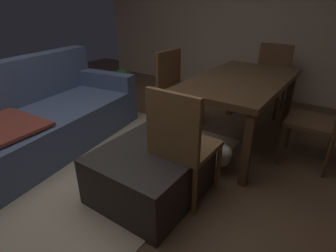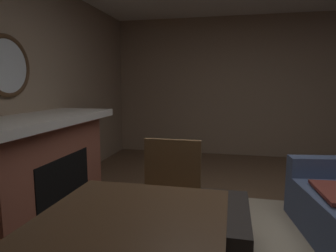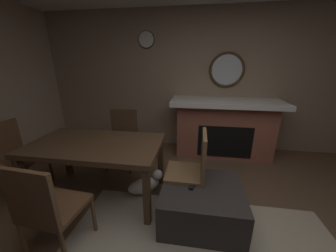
{
  "view_description": "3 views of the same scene",
  "coord_description": "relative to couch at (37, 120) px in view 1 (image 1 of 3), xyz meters",
  "views": [
    {
      "loc": [
        -1.18,
        -1.7,
        1.48
      ],
      "look_at": [
        0.51,
        -0.52,
        0.51
      ],
      "focal_mm": 28.8,
      "sensor_mm": 36.0,
      "label": 1
    },
    {
      "loc": [
        2.38,
        -0.32,
        1.35
      ],
      "look_at": [
        0.5,
        -0.74,
        1.07
      ],
      "focal_mm": 31.47,
      "sensor_mm": 36.0,
      "label": 2
    },
    {
      "loc": [
        0.33,
        1.15,
        1.65
      ],
      "look_at": [
        0.66,
        -1.01,
        0.91
      ],
      "focal_mm": 20.15,
      "sensor_mm": 36.0,
      "label": 3
    }
  ],
  "objects": [
    {
      "name": "ottoman_coffee_table",
      "position": [
        0.05,
        -1.5,
        -0.11
      ],
      "size": [
        0.85,
        0.75,
        0.41
      ],
      "primitive_type": "cube",
      "color": "#2D2826",
      "rests_on": "ground"
    },
    {
      "name": "small_dog",
      "position": [
        0.74,
        -1.8,
        -0.15
      ],
      "size": [
        0.45,
        0.39,
        0.27
      ],
      "color": "silver",
      "rests_on": "ground"
    },
    {
      "name": "dining_table",
      "position": [
        1.33,
        -1.71,
        0.34
      ],
      "size": [
        1.56,
        0.87,
        0.74
      ],
      "color": "#513823",
      "rests_on": "ground"
    },
    {
      "name": "couch",
      "position": [
        0.0,
        0.0,
        0.0
      ],
      "size": [
        2.29,
        1.27,
        0.92
      ],
      "color": "#4C5B7F",
      "rests_on": "ground"
    },
    {
      "name": "wall_right_window_side",
      "position": [
        3.19,
        -0.95,
        0.98
      ],
      "size": [
        0.12,
        5.63,
        2.58
      ],
      "primitive_type": "cube",
      "color": "#C4AA91",
      "rests_on": "ground"
    },
    {
      "name": "floor",
      "position": [
        -0.18,
        -0.95,
        -0.31
      ],
      "size": [
        8.09,
        8.09,
        0.0
      ],
      "primitive_type": "plane",
      "color": "brown"
    },
    {
      "name": "dining_chair_south",
      "position": [
        1.33,
        -2.54,
        0.21
      ],
      "size": [
        0.45,
        0.45,
        0.93
      ],
      "color": "#513823",
      "rests_on": "ground"
    },
    {
      "name": "dining_chair_north",
      "position": [
        1.33,
        -0.89,
        0.21
      ],
      "size": [
        0.47,
        0.47,
        0.93
      ],
      "color": "brown",
      "rests_on": "ground"
    },
    {
      "name": "potted_plant",
      "position": [
        1.88,
        0.55,
        -0.07
      ],
      "size": [
        0.3,
        0.3,
        0.43
      ],
      "color": "beige",
      "rests_on": "ground"
    },
    {
      "name": "dining_chair_west",
      "position": [
        0.15,
        -1.71,
        0.21
      ],
      "size": [
        0.44,
        0.44,
        0.93
      ],
      "color": "brown",
      "rests_on": "ground"
    },
    {
      "name": "dining_chair_east",
      "position": [
        2.5,
        -1.71,
        0.21
      ],
      "size": [
        0.45,
        0.45,
        0.93
      ],
      "color": "brown",
      "rests_on": "ground"
    },
    {
      "name": "tv_remote",
      "position": [
        0.14,
        -1.5,
        0.11
      ],
      "size": [
        0.1,
        0.17,
        0.02
      ],
      "primitive_type": "cube",
      "rotation": [
        0.0,
        0.0,
        -0.34
      ],
      "color": "black",
      "rests_on": "ottoman_coffee_table"
    },
    {
      "name": "area_rug",
      "position": [
        0.05,
        -0.78,
        -0.31
      ],
      "size": [
        2.6,
        2.0,
        0.01
      ],
      "primitive_type": "cube",
      "color": "tan",
      "rests_on": "ground"
    }
  ]
}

